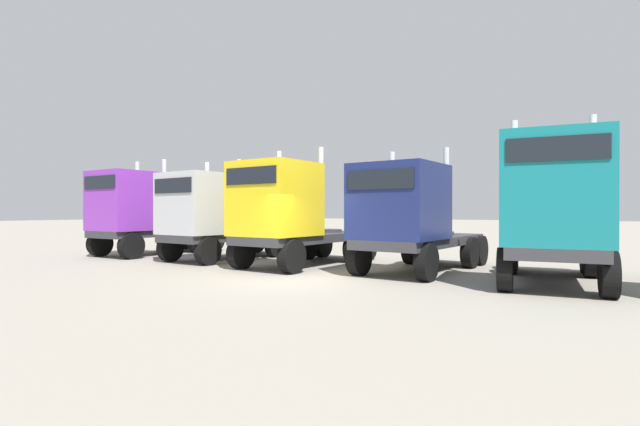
# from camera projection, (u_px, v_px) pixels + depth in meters

# --- Properties ---
(ground) EXTENTS (200.00, 200.00, 0.00)m
(ground) POSITION_uv_depth(u_px,v_px,m) (290.00, 281.00, 13.29)
(ground) COLOR gray
(semi_truck_purple) EXTENTS (2.55, 6.03, 4.30)m
(semi_truck_purple) POSITION_uv_depth(u_px,v_px,m) (138.00, 212.00, 20.89)
(semi_truck_purple) COLOR #333338
(semi_truck_purple) RESTS_ON ground
(semi_truck_silver) EXTENTS (2.86, 6.24, 4.05)m
(semi_truck_silver) POSITION_uv_depth(u_px,v_px,m) (212.00, 216.00, 18.73)
(semi_truck_silver) COLOR #333338
(semi_truck_silver) RESTS_ON ground
(semi_truck_yellow) EXTENTS (2.75, 6.36, 4.24)m
(semi_truck_yellow) POSITION_uv_depth(u_px,v_px,m) (288.00, 213.00, 16.44)
(semi_truck_yellow) COLOR #333338
(semi_truck_yellow) RESTS_ON ground
(semi_truck_navy) EXTENTS (2.86, 6.34, 4.01)m
(semi_truck_navy) POSITION_uv_depth(u_px,v_px,m) (409.00, 217.00, 14.81)
(semi_truck_navy) COLOR #333338
(semi_truck_navy) RESTS_ON ground
(semi_truck_teal) EXTENTS (3.34, 6.30, 4.51)m
(semi_truck_teal) POSITION_uv_depth(u_px,v_px,m) (553.00, 210.00, 12.06)
(semi_truck_teal) COLOR #333338
(semi_truck_teal) RESTS_ON ground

